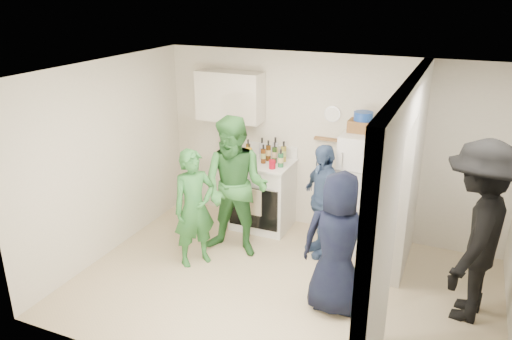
{
  "coord_description": "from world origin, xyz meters",
  "views": [
    {
      "loc": [
        1.7,
        -4.73,
        3.32
      ],
      "look_at": [
        -0.51,
        0.4,
        1.25
      ],
      "focal_mm": 35.0,
      "sensor_mm": 36.0,
      "label": 1
    }
  ],
  "objects_px": {
    "person_denim": "(323,200)",
    "person_navy": "(338,244)",
    "person_green_left": "(194,208)",
    "person_nook": "(476,232)",
    "stove": "(263,194)",
    "blue_bowl": "(363,116)",
    "yellow_cup_stack_top": "(387,128)",
    "person_green_center": "(235,188)",
    "fridge": "(365,192)",
    "wicker_basket": "(363,126)"
  },
  "relations": [
    {
      "from": "wicker_basket",
      "to": "person_denim",
      "type": "xyz_separation_m",
      "value": [
        -0.35,
        -0.44,
        -0.91
      ]
    },
    {
      "from": "stove",
      "to": "person_green_center",
      "type": "height_order",
      "value": "person_green_center"
    },
    {
      "from": "person_green_left",
      "to": "person_navy",
      "type": "distance_m",
      "value": 1.89
    },
    {
      "from": "stove",
      "to": "person_nook",
      "type": "height_order",
      "value": "person_nook"
    },
    {
      "from": "stove",
      "to": "person_nook",
      "type": "distance_m",
      "value": 3.02
    },
    {
      "from": "person_denim",
      "to": "person_navy",
      "type": "distance_m",
      "value": 1.22
    },
    {
      "from": "yellow_cup_stack_top",
      "to": "fridge",
      "type": "bearing_deg",
      "value": 155.56
    },
    {
      "from": "person_green_left",
      "to": "person_nook",
      "type": "height_order",
      "value": "person_nook"
    },
    {
      "from": "person_navy",
      "to": "person_green_left",
      "type": "bearing_deg",
      "value": -11.06
    },
    {
      "from": "blue_bowl",
      "to": "person_green_center",
      "type": "distance_m",
      "value": 1.84
    },
    {
      "from": "blue_bowl",
      "to": "fridge",
      "type": "bearing_deg",
      "value": -26.57
    },
    {
      "from": "person_green_left",
      "to": "blue_bowl",
      "type": "bearing_deg",
      "value": -17.17
    },
    {
      "from": "blue_bowl",
      "to": "person_nook",
      "type": "bearing_deg",
      "value": -37.19
    },
    {
      "from": "yellow_cup_stack_top",
      "to": "person_green_left",
      "type": "bearing_deg",
      "value": -150.9
    },
    {
      "from": "person_nook",
      "to": "blue_bowl",
      "type": "bearing_deg",
      "value": -116.29
    },
    {
      "from": "blue_bowl",
      "to": "stove",
      "type": "bearing_deg",
      "value": -179.15
    },
    {
      "from": "fridge",
      "to": "person_denim",
      "type": "xyz_separation_m",
      "value": [
        -0.45,
        -0.39,
        -0.04
      ]
    },
    {
      "from": "wicker_basket",
      "to": "person_navy",
      "type": "xyz_separation_m",
      "value": [
        0.14,
        -1.56,
        -0.87
      ]
    },
    {
      "from": "fridge",
      "to": "blue_bowl",
      "type": "height_order",
      "value": "blue_bowl"
    },
    {
      "from": "person_navy",
      "to": "person_denim",
      "type": "bearing_deg",
      "value": -69.43
    },
    {
      "from": "stove",
      "to": "wicker_basket",
      "type": "relative_size",
      "value": 2.84
    },
    {
      "from": "wicker_basket",
      "to": "person_navy",
      "type": "height_order",
      "value": "wicker_basket"
    },
    {
      "from": "blue_bowl",
      "to": "person_green_left",
      "type": "distance_m",
      "value": 2.4
    },
    {
      "from": "stove",
      "to": "fridge",
      "type": "relative_size",
      "value": 0.63
    },
    {
      "from": "person_navy",
      "to": "person_nook",
      "type": "relative_size",
      "value": 0.81
    },
    {
      "from": "fridge",
      "to": "person_green_left",
      "type": "xyz_separation_m",
      "value": [
        -1.83,
        -1.24,
        -0.04
      ]
    },
    {
      "from": "person_denim",
      "to": "person_nook",
      "type": "bearing_deg",
      "value": 26.98
    },
    {
      "from": "stove",
      "to": "yellow_cup_stack_top",
      "type": "height_order",
      "value": "yellow_cup_stack_top"
    },
    {
      "from": "stove",
      "to": "fridge",
      "type": "xyz_separation_m",
      "value": [
        1.45,
        -0.03,
        0.29
      ]
    },
    {
      "from": "blue_bowl",
      "to": "person_denim",
      "type": "bearing_deg",
      "value": -128.65
    },
    {
      "from": "person_denim",
      "to": "person_nook",
      "type": "xyz_separation_m",
      "value": [
        1.78,
        -0.65,
        0.22
      ]
    },
    {
      "from": "wicker_basket",
      "to": "person_green_center",
      "type": "distance_m",
      "value": 1.79
    },
    {
      "from": "fridge",
      "to": "person_denim",
      "type": "relative_size",
      "value": 1.06
    },
    {
      "from": "yellow_cup_stack_top",
      "to": "person_green_center",
      "type": "height_order",
      "value": "person_green_center"
    },
    {
      "from": "yellow_cup_stack_top",
      "to": "person_nook",
      "type": "bearing_deg",
      "value": -40.1
    },
    {
      "from": "wicker_basket",
      "to": "person_green_left",
      "type": "xyz_separation_m",
      "value": [
        -1.73,
        -1.29,
        -0.91
      ]
    },
    {
      "from": "person_navy",
      "to": "person_nook",
      "type": "xyz_separation_m",
      "value": [
        1.3,
        0.47,
        0.18
      ]
    },
    {
      "from": "yellow_cup_stack_top",
      "to": "person_green_center",
      "type": "distance_m",
      "value": 2.0
    },
    {
      "from": "person_green_left",
      "to": "person_green_center",
      "type": "bearing_deg",
      "value": -4.05
    },
    {
      "from": "yellow_cup_stack_top",
      "to": "person_green_left",
      "type": "relative_size",
      "value": 0.17
    },
    {
      "from": "wicker_basket",
      "to": "person_nook",
      "type": "xyz_separation_m",
      "value": [
        1.43,
        -1.09,
        -0.68
      ]
    },
    {
      "from": "stove",
      "to": "person_nook",
      "type": "xyz_separation_m",
      "value": [
        2.79,
        -1.07,
        0.47
      ]
    },
    {
      "from": "fridge",
      "to": "person_navy",
      "type": "relative_size",
      "value": 1.0
    },
    {
      "from": "blue_bowl",
      "to": "person_denim",
      "type": "height_order",
      "value": "blue_bowl"
    },
    {
      "from": "yellow_cup_stack_top",
      "to": "person_denim",
      "type": "bearing_deg",
      "value": -156.65
    },
    {
      "from": "person_green_left",
      "to": "yellow_cup_stack_top",
      "type": "bearing_deg",
      "value": -24.79
    },
    {
      "from": "stove",
      "to": "blue_bowl",
      "type": "relative_size",
      "value": 4.15
    },
    {
      "from": "stove",
      "to": "yellow_cup_stack_top",
      "type": "distance_m",
      "value": 2.07
    },
    {
      "from": "stove",
      "to": "person_green_left",
      "type": "distance_m",
      "value": 1.35
    },
    {
      "from": "person_green_left",
      "to": "person_navy",
      "type": "relative_size",
      "value": 0.95
    }
  ]
}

